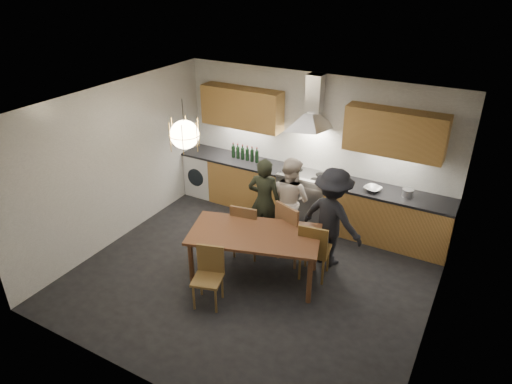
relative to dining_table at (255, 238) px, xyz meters
The scene contains 17 objects.
ground 0.69m from the dining_table, 164.99° to the left, with size 5.00×5.00×0.00m, color black.
room_shell 1.02m from the dining_table, 164.99° to the left, with size 5.02×4.52×2.61m.
counter_run 1.98m from the dining_table, 90.97° to the left, with size 5.00×0.62×0.90m.
range_stove 1.98m from the dining_table, 91.67° to the left, with size 0.90×0.60×0.92m.
wall_fixtures 2.39m from the dining_table, 91.57° to the left, with size 4.30×0.54×1.10m.
pendant_lamp 1.76m from the dining_table, behind, with size 0.43×0.43×0.70m.
dining_table is the anchor object (origin of this frame).
chair_back_left 0.59m from the dining_table, 133.00° to the left, with size 0.49×0.49×0.94m.
chair_back_mid 0.71m from the dining_table, 65.99° to the left, with size 0.60×0.60×1.03m.
chair_back_right 0.87m from the dining_table, 27.45° to the left, with size 0.48×0.48×0.94m.
chair_front 0.82m from the dining_table, 112.01° to the right, with size 0.47×0.47×0.84m.
person_left 1.03m from the dining_table, 110.49° to the left, with size 0.54×0.36×1.49m, color black.
person_mid 1.23m from the dining_table, 90.90° to the left, with size 0.72×0.56×1.48m, color beige.
person_right 1.23m from the dining_table, 48.54° to the left, with size 1.02×0.59×1.59m, color black.
mixing_bowl 2.22m from the dining_table, 58.83° to the left, with size 0.27×0.27×0.07m, color silver.
stock_pot 2.59m from the dining_table, 49.47° to the left, with size 0.17×0.17×0.12m, color #B9B8BC.
wine_bottles 2.42m from the dining_table, 123.51° to the left, with size 0.58×0.07×0.29m.
Camera 1 is at (2.74, -4.82, 4.25)m, focal length 32.00 mm.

